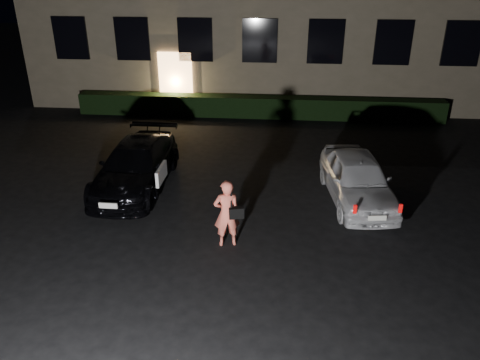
{
  "coord_description": "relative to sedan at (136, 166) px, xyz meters",
  "views": [
    {
      "loc": [
        0.94,
        -8.26,
        5.93
      ],
      "look_at": [
        0.02,
        2.0,
        1.07
      ],
      "focal_mm": 35.0,
      "sensor_mm": 36.0,
      "label": 1
    }
  ],
  "objects": [
    {
      "name": "hedge",
      "position": [
        3.09,
        6.89,
        -0.21
      ],
      "size": [
        15.0,
        0.7,
        0.85
      ],
      "primitive_type": "cube",
      "color": "black",
      "rests_on": "ground"
    },
    {
      "name": "man",
      "position": [
        2.93,
        -2.83,
        0.18
      ],
      "size": [
        0.73,
        0.52,
        1.61
      ],
      "rotation": [
        0.0,
        0.0,
        3.39
      ],
      "color": "#E56652",
      "rests_on": "ground"
    },
    {
      "name": "sedan",
      "position": [
        0.0,
        0.0,
        0.0
      ],
      "size": [
        1.9,
        4.47,
        1.26
      ],
      "rotation": [
        0.0,
        0.0,
        -0.01
      ],
      "color": "black",
      "rests_on": "ground"
    },
    {
      "name": "ground",
      "position": [
        3.09,
        -3.61,
        -0.63
      ],
      "size": [
        80.0,
        80.0,
        0.0
      ],
      "primitive_type": "plane",
      "color": "black",
      "rests_on": "ground"
    },
    {
      "name": "hatch",
      "position": [
        6.14,
        -0.33,
        0.01
      ],
      "size": [
        1.97,
        3.92,
        1.28
      ],
      "rotation": [
        0.0,
        0.0,
        0.12
      ],
      "color": "silver",
      "rests_on": "ground"
    }
  ]
}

